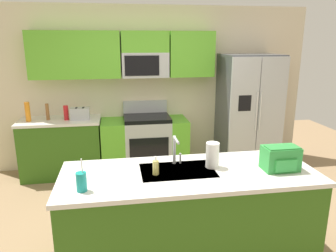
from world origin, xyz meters
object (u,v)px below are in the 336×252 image
at_px(paper_towel_roll, 212,155).
at_px(backpack, 281,158).
at_px(refrigerator, 248,112).
at_px(pepper_mill, 47,112).
at_px(bottle_orange, 28,112).
at_px(range_oven, 145,144).
at_px(sink_faucet, 175,148).
at_px(soap_dispenser, 156,167).
at_px(bottle_red, 66,113).
at_px(drink_cup_teal, 81,182).
at_px(toaster, 80,114).

bearing_deg(paper_towel_roll, backpack, -15.30).
height_order(refrigerator, pepper_mill, refrigerator).
height_order(refrigerator, bottle_orange, refrigerator).
relative_size(range_oven, sink_faucet, 4.82).
height_order(range_oven, soap_dispenser, range_oven).
bearing_deg(sink_faucet, soap_dispenser, -136.93).
bearing_deg(bottle_red, refrigerator, -0.40).
bearing_deg(sink_faucet, bottle_red, 122.45).
distance_m(bottle_red, backpack, 3.20).
bearing_deg(paper_towel_roll, pepper_mill, 130.80).
height_order(drink_cup_teal, soap_dispenser, drink_cup_teal).
relative_size(pepper_mill, backpack, 0.78).
xyz_separation_m(range_oven, bottle_orange, (-1.72, -0.05, 0.60)).
bearing_deg(range_oven, refrigerator, -2.42).
bearing_deg(drink_cup_teal, backpack, 4.78).
height_order(range_oven, paper_towel_roll, paper_towel_roll).
distance_m(bottle_orange, paper_towel_roll, 3.05).
bearing_deg(paper_towel_roll, bottle_red, 127.04).
bearing_deg(toaster, bottle_orange, 179.95).
relative_size(range_oven, bottle_orange, 4.70).
relative_size(refrigerator, soap_dispenser, 10.88).
height_order(toaster, drink_cup_teal, drink_cup_teal).
distance_m(range_oven, pepper_mill, 1.57).
relative_size(pepper_mill, soap_dispenser, 1.46).
bearing_deg(soap_dispenser, bottle_red, 115.69).
relative_size(bottle_orange, sink_faucet, 1.03).
xyz_separation_m(toaster, backpack, (2.01, -2.31, 0.03)).
distance_m(pepper_mill, drink_cup_teal, 2.61).
height_order(bottle_orange, backpack, bottle_orange).
bearing_deg(bottle_orange, bottle_red, -0.01).
height_order(refrigerator, bottle_red, refrigerator).
xyz_separation_m(toaster, pepper_mill, (-0.48, 0.05, 0.03)).
distance_m(sink_faucet, backpack, 0.97).
bearing_deg(backpack, toaster, 131.11).
distance_m(toaster, bottle_orange, 0.75).
distance_m(soap_dispenser, paper_towel_roll, 0.56).
distance_m(toaster, pepper_mill, 0.48).
relative_size(toaster, paper_towel_roll, 1.17).
distance_m(refrigerator, bottle_orange, 3.42).
relative_size(refrigerator, paper_towel_roll, 7.71).
bearing_deg(toaster, drink_cup_teal, -84.20).
relative_size(paper_towel_roll, backpack, 0.75).
bearing_deg(sink_faucet, bottle_orange, 132.09).
bearing_deg(sink_faucet, backpack, -16.92).
distance_m(toaster, drink_cup_teal, 2.47).
distance_m(bottle_red, sink_faucet, 2.40).
relative_size(bottle_red, bottle_orange, 0.76).
xyz_separation_m(pepper_mill, bottle_orange, (-0.27, -0.05, 0.02)).
relative_size(drink_cup_teal, backpack, 0.86).
height_order(toaster, sink_faucet, sink_faucet).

